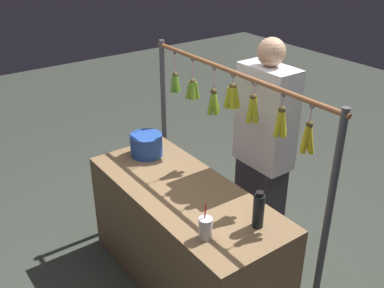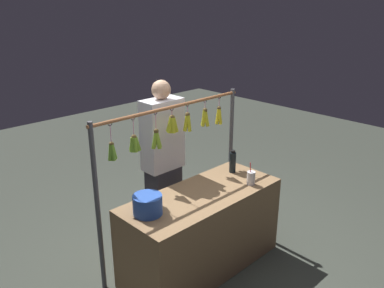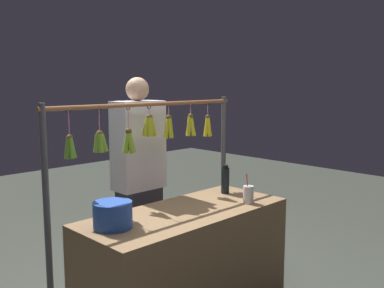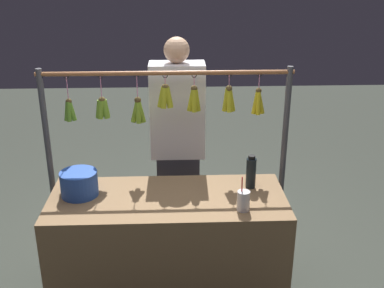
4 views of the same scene
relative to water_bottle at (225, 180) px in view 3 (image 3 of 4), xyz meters
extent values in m
cube|color=olive|center=(0.59, 0.13, -0.52)|extent=(1.62, 0.67, 0.81)
cylinder|color=#4C4C51|center=(-0.29, -0.28, -0.12)|extent=(0.04, 0.04, 1.62)
cylinder|color=#4C4C51|center=(1.47, -0.28, -0.12)|extent=(0.04, 0.04, 1.62)
cylinder|color=#9E6038|center=(0.59, -0.28, 0.65)|extent=(1.82, 0.03, 0.03)
torus|color=black|center=(-0.07, -0.28, 0.63)|extent=(0.04, 0.01, 0.04)
cylinder|color=pink|center=(-0.07, -0.28, 0.57)|extent=(0.01, 0.01, 0.11)
sphere|color=brown|center=(-0.07, -0.28, 0.52)|extent=(0.04, 0.04, 0.04)
cylinder|color=yellow|center=(-0.06, -0.28, 0.43)|extent=(0.06, 0.03, 0.18)
cylinder|color=yellow|center=(-0.07, -0.26, 0.43)|extent=(0.03, 0.06, 0.18)
cylinder|color=yellow|center=(-0.09, -0.28, 0.43)|extent=(0.07, 0.04, 0.18)
cylinder|color=yellow|center=(-0.08, -0.29, 0.43)|extent=(0.03, 0.06, 0.18)
torus|color=black|center=(0.14, -0.28, 0.63)|extent=(0.04, 0.02, 0.04)
cylinder|color=pink|center=(0.14, -0.28, 0.58)|extent=(0.01, 0.01, 0.10)
sphere|color=brown|center=(0.14, -0.28, 0.53)|extent=(0.05, 0.05, 0.05)
cylinder|color=gold|center=(0.16, -0.28, 0.45)|extent=(0.06, 0.04, 0.17)
cylinder|color=gold|center=(0.14, -0.26, 0.45)|extent=(0.04, 0.08, 0.17)
cylinder|color=gold|center=(0.12, -0.28, 0.45)|extent=(0.07, 0.04, 0.17)
cylinder|color=gold|center=(0.14, -0.29, 0.45)|extent=(0.04, 0.07, 0.17)
torus|color=black|center=(0.39, -0.28, 0.63)|extent=(0.04, 0.02, 0.04)
cylinder|color=pink|center=(0.39, -0.28, 0.58)|extent=(0.01, 0.01, 0.09)
sphere|color=brown|center=(0.39, -0.28, 0.54)|extent=(0.05, 0.05, 0.05)
cylinder|color=gold|center=(0.41, -0.28, 0.45)|extent=(0.07, 0.04, 0.17)
cylinder|color=gold|center=(0.39, -0.26, 0.45)|extent=(0.04, 0.06, 0.17)
cylinder|color=gold|center=(0.37, -0.28, 0.45)|extent=(0.06, 0.04, 0.17)
cylinder|color=gold|center=(0.39, -0.29, 0.45)|extent=(0.04, 0.07, 0.17)
torus|color=black|center=(0.59, -0.28, 0.63)|extent=(0.04, 0.01, 0.04)
cylinder|color=pink|center=(0.59, -0.28, 0.59)|extent=(0.01, 0.01, 0.08)
sphere|color=brown|center=(0.59, -0.28, 0.55)|extent=(0.05, 0.05, 0.05)
cylinder|color=gold|center=(0.62, -0.28, 0.47)|extent=(0.07, 0.04, 0.15)
cylinder|color=gold|center=(0.60, -0.25, 0.47)|extent=(0.05, 0.06, 0.15)
cylinder|color=gold|center=(0.57, -0.26, 0.47)|extent=(0.07, 0.06, 0.16)
cylinder|color=gold|center=(0.57, -0.29, 0.47)|extent=(0.07, 0.06, 0.16)
cylinder|color=gold|center=(0.60, -0.30, 0.47)|extent=(0.06, 0.08, 0.16)
torus|color=black|center=(0.79, -0.28, 0.63)|extent=(0.04, 0.01, 0.04)
cylinder|color=pink|center=(0.79, -0.28, 0.54)|extent=(0.01, 0.01, 0.17)
sphere|color=brown|center=(0.79, -0.28, 0.46)|extent=(0.05, 0.05, 0.05)
cylinder|color=#80A82A|center=(0.81, -0.28, 0.37)|extent=(0.08, 0.04, 0.17)
cylinder|color=#80A82A|center=(0.79, -0.26, 0.37)|extent=(0.04, 0.08, 0.17)
cylinder|color=#80A82A|center=(0.78, -0.27, 0.37)|extent=(0.07, 0.04, 0.17)
cylinder|color=#80A82A|center=(0.79, -0.30, 0.37)|extent=(0.04, 0.08, 0.17)
torus|color=black|center=(1.05, -0.28, 0.63)|extent=(0.04, 0.01, 0.04)
cylinder|color=pink|center=(1.05, -0.28, 0.54)|extent=(0.01, 0.01, 0.17)
sphere|color=brown|center=(1.05, -0.28, 0.46)|extent=(0.05, 0.05, 0.05)
cylinder|color=#74A42B|center=(1.07, -0.27, 0.39)|extent=(0.06, 0.04, 0.14)
cylinder|color=#74A42B|center=(1.06, -0.25, 0.39)|extent=(0.05, 0.06, 0.14)
cylinder|color=#74A42B|center=(1.03, -0.26, 0.39)|extent=(0.07, 0.06, 0.14)
cylinder|color=#74A42B|center=(1.03, -0.29, 0.39)|extent=(0.06, 0.05, 0.14)
cylinder|color=#74A42B|center=(1.05, -0.30, 0.39)|extent=(0.05, 0.07, 0.14)
torus|color=black|center=(1.28, -0.28, 0.63)|extent=(0.04, 0.01, 0.04)
cylinder|color=pink|center=(1.28, -0.28, 0.54)|extent=(0.01, 0.01, 0.18)
sphere|color=brown|center=(1.28, -0.28, 0.45)|extent=(0.04, 0.04, 0.04)
cylinder|color=#669F2D|center=(1.30, -0.28, 0.38)|extent=(0.05, 0.03, 0.15)
cylinder|color=#669F2D|center=(1.29, -0.26, 0.38)|extent=(0.04, 0.06, 0.15)
cylinder|color=#669F2D|center=(1.27, -0.28, 0.38)|extent=(0.06, 0.04, 0.15)
cylinder|color=#669F2D|center=(1.28, -0.29, 0.38)|extent=(0.03, 0.07, 0.15)
cylinder|color=black|center=(0.00, 0.00, -0.01)|extent=(0.07, 0.07, 0.22)
cylinder|color=black|center=(0.00, 0.00, 0.12)|extent=(0.05, 0.05, 0.02)
cylinder|color=#2953B6|center=(1.19, 0.07, -0.03)|extent=(0.25, 0.25, 0.17)
cylinder|color=silver|center=(0.10, 0.32, -0.05)|extent=(0.08, 0.08, 0.13)
cylinder|color=red|center=(0.11, 0.32, 0.00)|extent=(0.01, 0.03, 0.23)
cube|color=#2D2D38|center=(0.51, -0.53, -0.50)|extent=(0.34, 0.23, 0.85)
cube|color=silver|center=(0.51, -0.53, 0.29)|extent=(0.43, 0.23, 0.75)
sphere|color=tan|center=(0.51, -0.53, 0.76)|extent=(0.20, 0.20, 0.20)
camera|label=1|loc=(-1.56, 1.63, 1.56)|focal=42.07mm
camera|label=2|loc=(3.03, 2.50, 1.62)|focal=37.55mm
camera|label=3|loc=(2.74, 2.35, 0.82)|focal=40.63mm
camera|label=4|loc=(0.54, 2.97, 1.41)|focal=43.94mm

